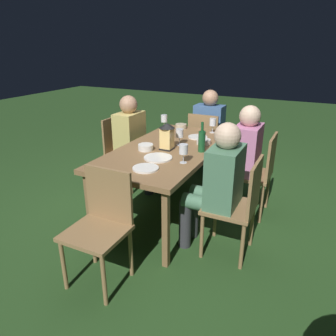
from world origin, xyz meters
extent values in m
plane|color=#26471E|center=(0.00, 0.00, 0.00)|extent=(16.00, 16.00, 0.00)
cube|color=olive|center=(0.00, 0.00, 0.71)|extent=(1.75, 0.89, 0.04)
cube|color=olive|center=(-0.81, -0.37, 0.34)|extent=(0.05, 0.05, 0.69)
cube|color=olive|center=(0.81, -0.37, 0.34)|extent=(0.05, 0.05, 0.69)
cube|color=olive|center=(-0.81, 0.37, 0.34)|extent=(0.05, 0.05, 0.69)
cube|color=olive|center=(0.81, 0.37, 0.34)|extent=(0.05, 0.05, 0.69)
cube|color=#937047|center=(0.39, 0.76, 0.43)|extent=(0.42, 0.40, 0.03)
cube|color=#937047|center=(0.39, 0.95, 0.66)|extent=(0.40, 0.03, 0.42)
cylinder|color=#937047|center=(0.57, 0.59, 0.21)|extent=(0.03, 0.03, 0.42)
cylinder|color=#937047|center=(0.21, 0.59, 0.21)|extent=(0.03, 0.03, 0.42)
cylinder|color=#937047|center=(0.57, 0.93, 0.21)|extent=(0.03, 0.03, 0.42)
cylinder|color=#937047|center=(0.21, 0.93, 0.21)|extent=(0.03, 0.03, 0.42)
cube|color=#4C7A5B|center=(0.39, 0.70, 0.70)|extent=(0.38, 0.24, 0.50)
sphere|color=beige|center=(0.39, 0.70, 1.04)|extent=(0.21, 0.21, 0.21)
cylinder|color=#4C7A5B|center=(0.48, 0.56, 0.46)|extent=(0.13, 0.36, 0.13)
cylinder|color=#4C7A5B|center=(0.30, 0.56, 0.46)|extent=(0.13, 0.36, 0.13)
cylinder|color=#333338|center=(0.48, 0.40, 0.23)|extent=(0.11, 0.11, 0.45)
cylinder|color=#333338|center=(0.30, 0.40, 0.23)|extent=(0.11, 0.11, 0.45)
cube|color=#937047|center=(-1.20, 0.00, 0.43)|extent=(0.40, 0.42, 0.03)
cube|color=#937047|center=(-1.01, 0.00, 0.66)|extent=(0.03, 0.40, 0.42)
cylinder|color=#937047|center=(-1.37, -0.18, 0.21)|extent=(0.03, 0.03, 0.42)
cylinder|color=#937047|center=(-1.37, 0.18, 0.21)|extent=(0.03, 0.03, 0.42)
cylinder|color=#937047|center=(-1.03, -0.18, 0.21)|extent=(0.03, 0.03, 0.42)
cylinder|color=#937047|center=(-1.03, 0.18, 0.21)|extent=(0.03, 0.03, 0.42)
cube|color=#426699|center=(-1.26, 0.00, 0.70)|extent=(0.24, 0.38, 0.50)
sphere|color=tan|center=(-1.26, 0.00, 1.04)|extent=(0.21, 0.21, 0.21)
cylinder|color=#426699|center=(-1.40, -0.09, 0.46)|extent=(0.36, 0.13, 0.13)
cylinder|color=#426699|center=(-1.40, 0.09, 0.46)|extent=(0.36, 0.13, 0.13)
cylinder|color=#333338|center=(-1.56, -0.09, 0.23)|extent=(0.11, 0.11, 0.45)
cylinder|color=#333338|center=(-1.56, 0.09, 0.23)|extent=(0.11, 0.11, 0.45)
cube|color=#937047|center=(-0.39, -0.76, 0.43)|extent=(0.42, 0.40, 0.03)
cube|color=#937047|center=(-0.39, -0.95, 0.66)|extent=(0.40, 0.02, 0.42)
cylinder|color=#937047|center=(-0.57, -0.59, 0.21)|extent=(0.03, 0.03, 0.42)
cylinder|color=#937047|center=(-0.21, -0.59, 0.21)|extent=(0.03, 0.03, 0.42)
cylinder|color=#937047|center=(-0.57, -0.93, 0.21)|extent=(0.03, 0.03, 0.42)
cylinder|color=#937047|center=(-0.21, -0.93, 0.21)|extent=(0.03, 0.03, 0.42)
cube|color=tan|center=(-0.39, -0.70, 0.70)|extent=(0.38, 0.24, 0.50)
sphere|color=tan|center=(-0.39, -0.70, 1.04)|extent=(0.21, 0.21, 0.21)
cylinder|color=tan|center=(-0.48, -0.56, 0.46)|extent=(0.13, 0.36, 0.13)
cylinder|color=tan|center=(-0.30, -0.56, 0.46)|extent=(0.13, 0.36, 0.13)
cylinder|color=#333338|center=(-0.48, -0.40, 0.23)|extent=(0.11, 0.11, 0.45)
cylinder|color=#333338|center=(-0.30, -0.40, 0.23)|extent=(0.11, 0.11, 0.45)
cube|color=#937047|center=(1.20, 0.00, 0.43)|extent=(0.40, 0.42, 0.03)
cube|color=#937047|center=(1.01, 0.00, 0.66)|extent=(0.03, 0.40, 0.42)
cylinder|color=#937047|center=(1.37, 0.18, 0.21)|extent=(0.03, 0.03, 0.42)
cylinder|color=#937047|center=(1.37, -0.18, 0.21)|extent=(0.03, 0.03, 0.42)
cylinder|color=#937047|center=(1.03, 0.18, 0.21)|extent=(0.03, 0.03, 0.42)
cylinder|color=#937047|center=(1.03, -0.18, 0.21)|extent=(0.03, 0.03, 0.42)
cube|color=#937047|center=(-0.39, 0.76, 0.43)|extent=(0.42, 0.40, 0.03)
cube|color=#937047|center=(-0.39, 0.95, 0.66)|extent=(0.40, 0.03, 0.42)
cylinder|color=#937047|center=(-0.21, 0.59, 0.21)|extent=(0.03, 0.03, 0.42)
cylinder|color=#937047|center=(-0.57, 0.59, 0.21)|extent=(0.03, 0.03, 0.42)
cylinder|color=#937047|center=(-0.21, 0.93, 0.21)|extent=(0.03, 0.03, 0.42)
cylinder|color=#937047|center=(-0.57, 0.93, 0.21)|extent=(0.03, 0.03, 0.42)
cube|color=#C675A3|center=(-0.39, 0.70, 0.70)|extent=(0.38, 0.24, 0.50)
sphere|color=beige|center=(-0.39, 0.70, 1.04)|extent=(0.21, 0.21, 0.21)
cylinder|color=#C675A3|center=(-0.30, 0.56, 0.46)|extent=(0.13, 0.36, 0.13)
cylinder|color=#C675A3|center=(-0.48, 0.56, 0.46)|extent=(0.13, 0.36, 0.13)
cylinder|color=#333338|center=(-0.30, 0.40, 0.23)|extent=(0.11, 0.11, 0.45)
cylinder|color=#333338|center=(-0.48, 0.40, 0.23)|extent=(0.11, 0.11, 0.45)
cube|color=black|center=(0.05, 0.01, 0.74)|extent=(0.12, 0.12, 0.01)
cube|color=#F9D17A|center=(0.05, 0.01, 0.85)|extent=(0.11, 0.11, 0.20)
cone|color=black|center=(0.05, 0.01, 0.97)|extent=(0.15, 0.15, 0.05)
cylinder|color=#195128|center=(-0.03, 0.34, 0.83)|extent=(0.07, 0.07, 0.20)
cylinder|color=#195128|center=(-0.03, 0.34, 0.98)|extent=(0.03, 0.03, 0.09)
cylinder|color=silver|center=(0.33, 0.31, 0.74)|extent=(0.06, 0.06, 0.00)
cylinder|color=silver|center=(0.33, 0.31, 0.78)|extent=(0.01, 0.01, 0.08)
cylinder|color=silver|center=(0.33, 0.31, 0.86)|extent=(0.08, 0.08, 0.08)
cylinder|color=maroon|center=(0.33, 0.31, 0.84)|extent=(0.07, 0.07, 0.03)
cylinder|color=silver|center=(-0.66, -0.37, 0.74)|extent=(0.06, 0.06, 0.00)
cylinder|color=silver|center=(-0.66, -0.37, 0.78)|extent=(0.01, 0.01, 0.08)
cylinder|color=silver|center=(-0.66, -0.37, 0.86)|extent=(0.08, 0.08, 0.08)
cylinder|color=maroon|center=(-0.66, -0.37, 0.84)|extent=(0.07, 0.07, 0.03)
cylinder|color=silver|center=(-0.13, 0.07, 0.74)|extent=(0.06, 0.06, 0.00)
cylinder|color=silver|center=(-0.13, 0.07, 0.78)|extent=(0.01, 0.01, 0.08)
cylinder|color=silver|center=(-0.13, 0.07, 0.86)|extent=(0.08, 0.08, 0.08)
cylinder|color=maroon|center=(-0.13, 0.07, 0.84)|extent=(0.07, 0.07, 0.03)
cylinder|color=silver|center=(-0.74, 0.22, 0.74)|extent=(0.06, 0.06, 0.00)
cylinder|color=silver|center=(-0.74, 0.22, 0.78)|extent=(0.01, 0.01, 0.08)
cylinder|color=silver|center=(-0.74, 0.22, 0.86)|extent=(0.08, 0.08, 0.08)
cylinder|color=maroon|center=(-0.74, 0.22, 0.84)|extent=(0.07, 0.07, 0.03)
cylinder|color=silver|center=(-0.46, 0.14, 0.74)|extent=(0.21, 0.21, 0.01)
cylinder|color=white|center=(0.33, 0.06, 0.74)|extent=(0.26, 0.26, 0.01)
cylinder|color=white|center=(0.60, 0.09, 0.74)|extent=(0.22, 0.22, 0.01)
cylinder|color=silver|center=(0.16, -0.16, 0.76)|extent=(0.15, 0.15, 0.06)
cylinder|color=#424C1E|center=(0.16, -0.16, 0.77)|extent=(0.13, 0.13, 0.02)
cylinder|color=#BCAD8E|center=(-0.75, -0.19, 0.76)|extent=(0.14, 0.14, 0.06)
cylinder|color=tan|center=(-0.75, -0.19, 0.77)|extent=(0.12, 0.12, 0.02)
cylinder|color=silver|center=(-0.27, 0.28, 0.76)|extent=(0.15, 0.15, 0.05)
cylinder|color=#477533|center=(-0.27, 0.28, 0.77)|extent=(0.12, 0.12, 0.02)
camera|label=1|loc=(2.72, 1.32, 1.72)|focal=33.86mm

